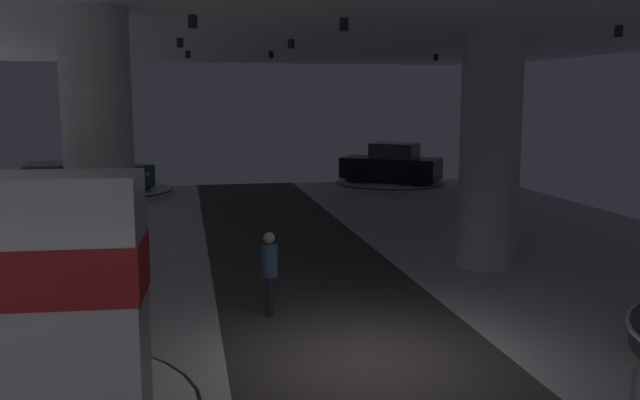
% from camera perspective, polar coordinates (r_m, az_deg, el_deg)
% --- Properties ---
extents(ground, '(24.00, 44.00, 0.06)m').
position_cam_1_polar(ground, '(11.08, 4.11, -13.21)').
color(ground, '#B2B2B7').
extents(column_right, '(1.41, 1.41, 5.50)m').
position_cam_1_polar(column_right, '(16.87, 13.79, 3.83)').
color(column_right, '#ADADB2').
rests_on(column_right, ground).
extents(column_left, '(1.13, 1.13, 5.50)m').
position_cam_1_polar(column_left, '(12.11, -17.64, 1.86)').
color(column_left, '#ADADB2').
rests_on(column_left, ground).
extents(display_platform_mid_left, '(5.05, 5.05, 0.30)m').
position_cam_1_polar(display_platform_mid_left, '(16.95, -23.24, -5.46)').
color(display_platform_mid_left, silver).
rests_on(display_platform_mid_left, ground).
extents(display_car_mid_left, '(4.40, 4.04, 1.71)m').
position_cam_1_polar(display_car_mid_left, '(16.78, -23.33, -2.47)').
color(display_car_mid_left, silver).
rests_on(display_car_mid_left, display_platform_mid_left).
extents(display_platform_deep_right, '(4.81, 4.81, 0.30)m').
position_cam_1_polar(display_platform_deep_right, '(30.61, 5.83, 1.25)').
color(display_platform_deep_right, '#B7B7BC').
rests_on(display_platform_deep_right, ground).
extents(display_car_deep_right, '(4.49, 3.84, 1.71)m').
position_cam_1_polar(display_car_deep_right, '(30.49, 5.91, 2.92)').
color(display_car_deep_right, black).
rests_on(display_car_deep_right, display_platform_deep_right).
extents(display_platform_deep_left, '(5.62, 5.62, 0.28)m').
position_cam_1_polar(display_platform_deep_left, '(29.50, -17.43, 0.59)').
color(display_platform_deep_left, silver).
rests_on(display_platform_deep_left, ground).
extents(display_car_deep_left, '(4.27, 4.22, 1.71)m').
position_cam_1_polar(display_car_deep_left, '(29.42, -17.55, 2.30)').
color(display_car_deep_left, '#2D5638').
rests_on(display_car_deep_left, display_platform_deep_left).
extents(display_platform_far_left, '(4.77, 4.77, 0.34)m').
position_cam_1_polar(display_platform_far_left, '(22.52, -20.93, -1.91)').
color(display_platform_far_left, silver).
rests_on(display_platform_far_left, ground).
extents(display_car_far_left, '(2.63, 4.39, 1.71)m').
position_cam_1_polar(display_car_far_left, '(22.41, -21.05, 0.40)').
color(display_car_far_left, silver).
rests_on(display_car_far_left, display_platform_far_left).
extents(visitor_walking_near, '(0.32, 0.32, 1.59)m').
position_cam_1_polar(visitor_walking_near, '(12.98, -4.19, -5.60)').
color(visitor_walking_near, black).
rests_on(visitor_walking_near, ground).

